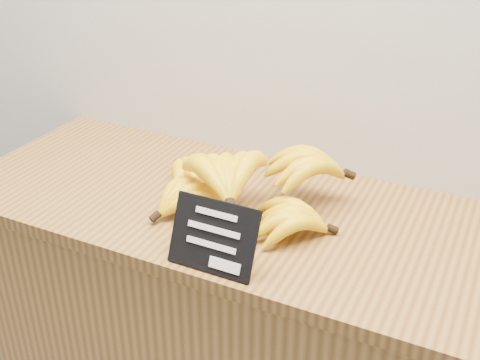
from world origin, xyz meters
name	(u,v)px	position (x,y,z in m)	size (l,w,h in m)	color
counter_top	(250,212)	(0.04, 2.75, 0.92)	(1.35, 0.54, 0.03)	olive
chalkboard_sign	(213,237)	(0.07, 2.53, 0.99)	(0.17, 0.01, 0.14)	black
banana_pile	(236,182)	(0.01, 2.73, 0.99)	(0.44, 0.32, 0.13)	yellow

